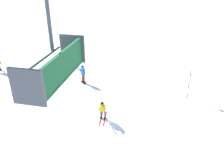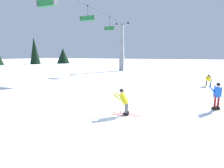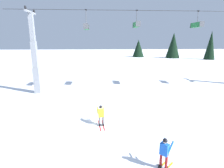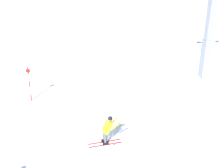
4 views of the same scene
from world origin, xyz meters
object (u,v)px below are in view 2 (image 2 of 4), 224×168
Objects in this scene: skier_distant_downhill at (217,94)px; lift_tower_far at (122,51)px; chairlift_seat_fourth at (110,28)px; chairlift_seat_middle at (88,18)px; skier_distant_uphill at (209,79)px; chairlift_seat_second at (47,3)px; skier_carving_main at (124,100)px.

lift_tower_far is at bearing 32.50° from skier_distant_downhill.
chairlift_seat_fourth is 22.78m from skier_distant_downhill.
lift_tower_far is at bearing 0.00° from chairlift_seat_middle.
skier_distant_downhill is (-22.71, -14.47, -3.13)m from lift_tower_far.
chairlift_seat_second is at bearing 117.96° from skier_distant_uphill.
skier_distant_uphill is at bearing -25.08° from skier_carving_main.
skier_distant_uphill is at bearing -62.04° from chairlift_seat_second.
lift_tower_far is 27.11m from skier_distant_downhill.
lift_tower_far is 14.64m from chairlift_seat_middle.
chairlift_seat_second is 0.93× the size of chairlift_seat_fourth.
lift_tower_far is at bearing 0.00° from chairlift_seat_second.
lift_tower_far is 7.69m from chairlift_seat_fourth.
lift_tower_far is 4.48× the size of chairlift_seat_fourth.
skier_distant_downhill reaches higher than skier_distant_uphill.
chairlift_seat_middle is 18.40m from skier_distant_downhill.
lift_tower_far is 4.80× the size of chairlift_seat_second.
lift_tower_far reaches higher than chairlift_seat_fourth.
skier_carving_main is 0.18× the size of lift_tower_far.
skier_carving_main is at bearing -114.95° from chairlift_seat_second.
lift_tower_far is (25.89, 9.31, 3.25)m from skier_carving_main.
chairlift_seat_middle is 16.90m from skier_distant_uphill.
chairlift_seat_middle is at bearing 91.78° from skier_distant_uphill.
chairlift_seat_second is 1.21× the size of skier_distant_uphill.
chairlift_seat_fourth is 1.27× the size of skier_distant_downhill.
chairlift_seat_second is at bearing -180.00° from lift_tower_far.
skier_carving_main reaches higher than skier_distant_uphill.
chairlift_seat_second is 18.69m from skier_distant_uphill.
chairlift_seat_fourth is 18.16m from skier_distant_uphill.
skier_distant_uphill is at bearing -88.22° from chairlift_seat_middle.
chairlift_seat_middle is 1.30× the size of skier_distant_downhill.
chairlift_seat_middle is (11.87, 9.31, 7.45)m from skier_carving_main.
chairlift_seat_second reaches higher than skier_distant_downhill.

